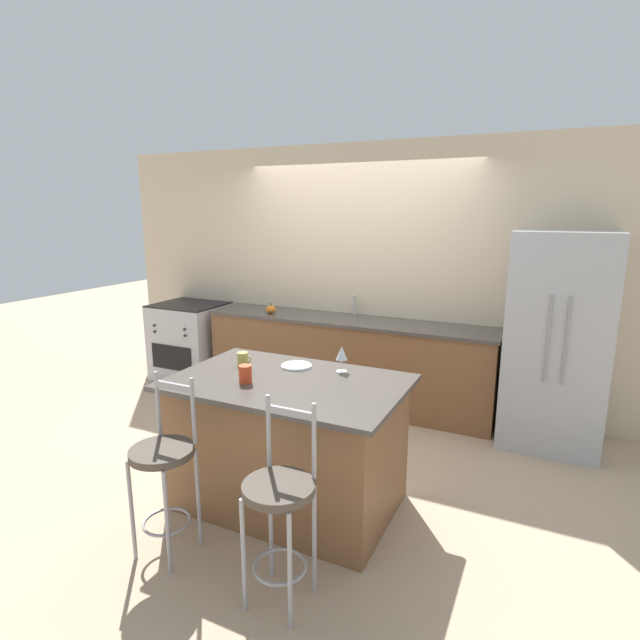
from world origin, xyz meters
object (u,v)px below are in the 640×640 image
oven_range (191,341)px  coffee_mug (243,359)px  pumpkin_decoration (271,309)px  refrigerator (556,341)px  dinner_plate (296,366)px  bar_stool_far (280,505)px  tumbler_cup (245,374)px  bar_stool_near (164,467)px  wine_glass (342,354)px

oven_range → coffee_mug: bearing=-41.4°
coffee_mug → pumpkin_decoration: bearing=114.6°
refrigerator → dinner_plate: size_ratio=8.22×
bar_stool_far → tumbler_cup: 0.99m
refrigerator → coffee_mug: size_ratio=16.36×
refrigerator → bar_stool_near: (-2.02, -2.59, -0.37)m
dinner_plate → wine_glass: size_ratio=1.22×
refrigerator → dinner_plate: refrigerator is taller
wine_glass → pumpkin_decoration: (-1.47, 1.48, -0.08)m
bar_stool_near → bar_stool_far: bearing=-2.8°
oven_range → pumpkin_decoration: bearing=-2.1°
bar_stool_far → refrigerator: bearing=65.3°
wine_glass → coffee_mug: wine_glass is taller
bar_stool_far → tumbler_cup: (-0.63, 0.65, 0.41)m
bar_stool_near → wine_glass: bearing=59.0°
oven_range → pumpkin_decoration: 1.28m
dinner_plate → wine_glass: wine_glass is taller
dinner_plate → coffee_mug: 0.40m
refrigerator → bar_stool_near: size_ratio=1.71×
refrigerator → pumpkin_decoration: 2.83m
refrigerator → coffee_mug: bearing=-140.9°
bar_stool_far → tumbler_cup: bearing=134.2°
refrigerator → oven_range: (-4.00, 0.02, -0.47)m
bar_stool_near → bar_stool_far: 0.80m
dinner_plate → bar_stool_far: bearing=-66.0°
refrigerator → dinner_plate: (-1.70, -1.54, -0.01)m
dinner_plate → pumpkin_decoration: (-1.13, 1.52, 0.04)m
refrigerator → bar_stool_far: refrigerator is taller
wine_glass → dinner_plate: bearing=-173.0°
wine_glass → tumbler_cup: wine_glass is taller
coffee_mug → dinner_plate: bearing=20.5°
refrigerator → bar_stool_near: bearing=-127.9°
pumpkin_decoration → tumbler_cup: bearing=-63.3°
tumbler_cup → pumpkin_decoration: 2.20m
bar_stool_far → wine_glass: (-0.15, 1.13, 0.48)m
oven_range → bar_stool_far: bearing=-43.6°
refrigerator → bar_stool_near: refrigerator is taller
refrigerator → bar_stool_far: 2.92m
bar_stool_far → tumbler_cup: bar_stool_far is taller
oven_range → coffee_mug: coffee_mug is taller
bar_stool_near → pumpkin_decoration: size_ratio=9.88×
dinner_plate → tumbler_cup: tumbler_cup is taller
oven_range → bar_stool_near: bearing=-52.8°
bar_stool_near → bar_stool_far: size_ratio=1.00×
coffee_mug → tumbler_cup: bearing=-53.5°
bar_stool_far → coffee_mug: (-0.85, 0.95, 0.40)m
coffee_mug → oven_range: bearing=138.6°
pumpkin_decoration → oven_range: bearing=177.9°
refrigerator → pumpkin_decoration: bearing=-179.6°
wine_glass → tumbler_cup: (-0.48, -0.49, -0.07)m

